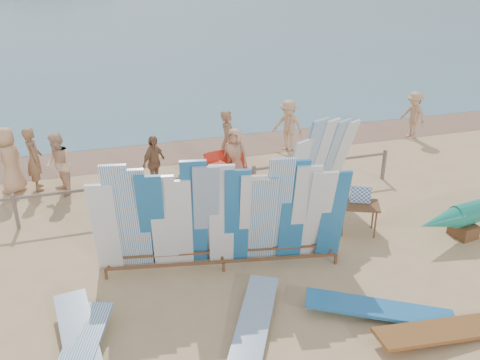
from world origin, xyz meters
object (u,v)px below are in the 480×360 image
object	(u,v)px
stroller	(217,177)
beachgoer_0	(9,160)
beachgoer_1	(34,159)
beachgoer_2	(59,164)
flat_board_a	(82,356)
side_surfboard_rack	(319,168)
beach_chair_left	(221,175)
beachgoer_6	(235,155)
beachgoer_9	(288,125)
main_surfboard_rack	(221,218)
flat_board_c	(446,337)
flat_board_b	(253,332)
beachgoer_4	(154,163)
vendor_table	(358,217)
beach_chair_right	(243,173)
flat_board_d	(379,315)
beachgoer_7	(228,140)
beachgoer_extra_0	(413,115)

from	to	relation	value
stroller	beachgoer_0	distance (m)	5.70
beachgoer_1	beachgoer_2	size ratio (longest dim) A/B	1.04
flat_board_a	beachgoer_2	bearing A→B (deg)	86.29
side_surfboard_rack	stroller	size ratio (longest dim) A/B	2.49
beach_chair_left	beachgoer_6	distance (m)	0.68
beachgoer_0	beach_chair_left	bearing A→B (deg)	112.49
side_surfboard_rack	beachgoer_9	size ratio (longest dim) A/B	1.51
main_surfboard_rack	flat_board_c	xyz separation A→B (m)	(3.14, -3.27, -1.15)
side_surfboard_rack	beach_chair_left	size ratio (longest dim) A/B	2.83
flat_board_a	flat_board_b	bearing A→B (deg)	-12.14
beachgoer_4	vendor_table	bearing A→B (deg)	-87.17
main_surfboard_rack	beach_chair_right	bearing A→B (deg)	77.49
flat_board_d	stroller	xyz separation A→B (m)	(-1.45, 6.09, 0.42)
side_surfboard_rack	beachgoer_4	world-z (taller)	side_surfboard_rack
side_surfboard_rack	beachgoer_2	distance (m)	6.95
main_surfboard_rack	beachgoer_7	world-z (taller)	main_surfboard_rack
beachgoer_1	beachgoer_4	size ratio (longest dim) A/B	1.17
stroller	beachgoer_0	xyz separation A→B (m)	(-5.44, 1.63, 0.51)
beachgoer_0	flat_board_d	bearing A→B (deg)	76.05
beachgoer_9	beachgoer_4	xyz separation A→B (m)	(-4.73, -1.75, -0.09)
side_surfboard_rack	flat_board_a	world-z (taller)	side_surfboard_rack
flat_board_c	stroller	distance (m)	7.32
vendor_table	beachgoer_9	distance (m)	5.70
main_surfboard_rack	beachgoer_1	distance (m)	6.57
flat_board_d	beachgoer_9	size ratio (longest dim) A/B	1.56
flat_board_c	stroller	bearing A→B (deg)	19.64
beach_chair_right	beachgoer_4	distance (m)	2.57
stroller	beachgoer_0	bearing A→B (deg)	144.83
side_surfboard_rack	beachgoer_9	xyz separation A→B (m)	(0.96, 4.33, -0.32)
beachgoer_6	beachgoer_7	xyz separation A→B (m)	(0.06, 0.90, 0.13)
beach_chair_left	beachgoer_9	world-z (taller)	beachgoer_9
flat_board_d	beachgoer_0	distance (m)	10.39
beachgoer_2	beachgoer_7	world-z (taller)	beachgoer_7
flat_board_d	beachgoer_4	bearing A→B (deg)	50.34
main_surfboard_rack	stroller	bearing A→B (deg)	87.20
beach_chair_right	beachgoer_1	bearing A→B (deg)	144.42
flat_board_a	beachgoer_9	world-z (taller)	beachgoer_9
beachgoer_0	beachgoer_7	bearing A→B (deg)	122.39
vendor_table	flat_board_a	world-z (taller)	vendor_table
beachgoer_4	beachgoer_0	world-z (taller)	beachgoer_0
flat_board_d	flat_board_b	size ratio (longest dim) A/B	1.00
side_surfboard_rack	stroller	bearing A→B (deg)	112.42
beachgoer_6	vendor_table	bearing A→B (deg)	-23.14
flat_board_b	stroller	bearing A→B (deg)	109.52
flat_board_d	beach_chair_right	xyz separation A→B (m)	(-0.60, 6.48, 0.25)
vendor_table	beachgoer_1	distance (m)	8.82
vendor_table	beachgoer_6	size ratio (longest dim) A/B	0.75
flat_board_a	flat_board_d	bearing A→B (deg)	-12.61
beachgoer_1	beachgoer_extra_0	xyz separation A→B (m)	(12.62, 0.71, -0.07)
beach_chair_right	beach_chair_left	bearing A→B (deg)	150.81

